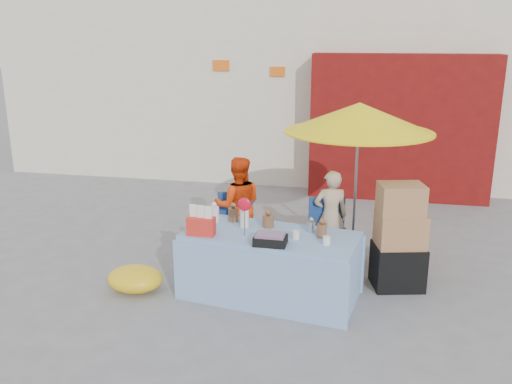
% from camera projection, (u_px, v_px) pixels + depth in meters
% --- Properties ---
extents(ground, '(80.00, 80.00, 0.00)m').
position_uv_depth(ground, '(223.00, 283.00, 6.59)').
color(ground, slate).
rests_on(ground, ground).
extents(backdrop, '(14.00, 8.00, 7.80)m').
position_uv_depth(backdrop, '(325.00, 27.00, 12.70)').
color(backdrop, silver).
rests_on(backdrop, ground).
extents(market_table, '(2.10, 1.22, 1.20)m').
position_uv_depth(market_table, '(270.00, 264.00, 6.16)').
color(market_table, '#7DA2C8').
rests_on(market_table, ground).
extents(chair_left, '(0.58, 0.58, 0.85)m').
position_uv_depth(chair_left, '(236.00, 238.00, 7.34)').
color(chair_left, navy).
rests_on(chair_left, ground).
extents(chair_right, '(0.58, 0.58, 0.85)m').
position_uv_depth(chair_right, '(328.00, 245.00, 7.09)').
color(chair_right, navy).
rests_on(chair_right, ground).
extents(vendor_orange, '(0.77, 0.66, 1.35)m').
position_uv_depth(vendor_orange, '(238.00, 206.00, 7.35)').
color(vendor_orange, red).
rests_on(vendor_orange, ground).
extents(vendor_beige, '(0.51, 0.40, 1.23)m').
position_uv_depth(vendor_beige, '(331.00, 216.00, 7.12)').
color(vendor_beige, '#CDB391').
rests_on(vendor_beige, ground).
extents(umbrella, '(1.90, 1.90, 2.09)m').
position_uv_depth(umbrella, '(359.00, 118.00, 6.85)').
color(umbrella, gray).
rests_on(umbrella, ground).
extents(box_stack, '(0.67, 0.59, 1.27)m').
position_uv_depth(box_stack, '(399.00, 240.00, 6.34)').
color(box_stack, black).
rests_on(box_stack, ground).
extents(tarp_bundle, '(0.80, 0.72, 0.30)m').
position_uv_depth(tarp_bundle, '(135.00, 279.00, 6.35)').
color(tarp_bundle, yellow).
rests_on(tarp_bundle, ground).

